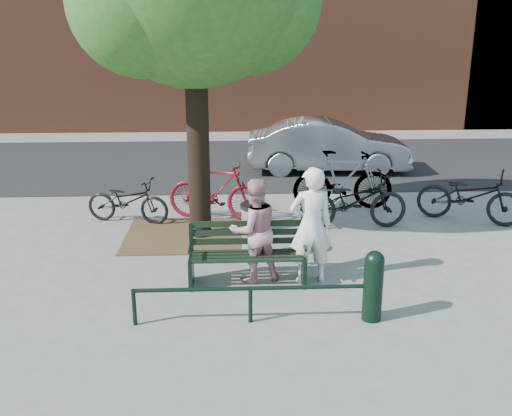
{
  "coord_description": "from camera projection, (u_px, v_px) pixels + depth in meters",
  "views": [
    {
      "loc": [
        -0.25,
        -7.91,
        3.62
      ],
      "look_at": [
        0.18,
        1.0,
        0.89
      ],
      "focal_mm": 40.0,
      "sensor_mm": 36.0,
      "label": 1
    }
  ],
  "objects": [
    {
      "name": "park_bench",
      "position": [
        247.0,
        252.0,
        8.56
      ],
      "size": [
        1.74,
        0.54,
        0.97
      ],
      "color": "black",
      "rests_on": "ground"
    },
    {
      "name": "bicycle_e",
      "position": [
        470.0,
        196.0,
        11.33
      ],
      "size": [
        2.13,
        1.58,
        1.07
      ],
      "primitive_type": "imported",
      "rotation": [
        0.0,
        0.0,
        1.09
      ],
      "color": "black",
      "rests_on": "ground"
    },
    {
      "name": "ground",
      "position": [
        247.0,
        284.0,
        8.63
      ],
      "size": [
        90.0,
        90.0,
        0.0
      ],
      "primitive_type": "plane",
      "color": "gray",
      "rests_on": "ground"
    },
    {
      "name": "person_left",
      "position": [
        311.0,
        226.0,
        8.46
      ],
      "size": [
        0.7,
        0.51,
        1.79
      ],
      "primitive_type": "imported",
      "rotation": [
        0.0,
        0.0,
        3.27
      ],
      "color": "white",
      "rests_on": "ground"
    },
    {
      "name": "bicycle_d",
      "position": [
        343.0,
        180.0,
        12.13
      ],
      "size": [
        2.14,
        0.66,
        1.28
      ],
      "primitive_type": "imported",
      "rotation": [
        0.0,
        0.0,
        1.54
      ],
      "color": "gray",
      "rests_on": "ground"
    },
    {
      "name": "bicycle_c",
      "position": [
        353.0,
        201.0,
        10.94
      ],
      "size": [
        2.14,
        0.86,
        1.1
      ],
      "primitive_type": "imported",
      "rotation": [
        0.0,
        0.0,
        1.63
      ],
      "color": "black",
      "rests_on": "ground"
    },
    {
      "name": "dirt_pit",
      "position": [
        190.0,
        235.0,
        10.68
      ],
      "size": [
        2.4,
        2.0,
        0.02
      ],
      "primitive_type": "cube",
      "color": "brown",
      "rests_on": "ground"
    },
    {
      "name": "guard_railing",
      "position": [
        250.0,
        294.0,
        7.36
      ],
      "size": [
        3.06,
        0.06,
        0.51
      ],
      "color": "black",
      "rests_on": "ground"
    },
    {
      "name": "road",
      "position": [
        238.0,
        162.0,
        16.74
      ],
      "size": [
        40.0,
        7.0,
        0.01
      ],
      "primitive_type": "cube",
      "color": "black",
      "rests_on": "ground"
    },
    {
      "name": "litter_bin",
      "position": [
        254.0,
        231.0,
        9.51
      ],
      "size": [
        0.46,
        0.46,
        0.94
      ],
      "color": "gray",
      "rests_on": "ground"
    },
    {
      "name": "bicycle_a",
      "position": [
        128.0,
        201.0,
        11.31
      ],
      "size": [
        1.8,
        1.01,
        0.9
      ],
      "primitive_type": "imported",
      "rotation": [
        0.0,
        0.0,
        1.31
      ],
      "color": "black",
      "rests_on": "ground"
    },
    {
      "name": "bicycle_b",
      "position": [
        216.0,
        191.0,
        11.43
      ],
      "size": [
        2.09,
        1.11,
        1.21
      ],
      "primitive_type": "imported",
      "rotation": [
        0.0,
        0.0,
        1.29
      ],
      "color": "maroon",
      "rests_on": "ground"
    },
    {
      "name": "bollard",
      "position": [
        373.0,
        283.0,
        7.4
      ],
      "size": [
        0.26,
        0.26,
        0.96
      ],
      "color": "black",
      "rests_on": "ground"
    },
    {
      "name": "person_right",
      "position": [
        254.0,
        230.0,
        8.54
      ],
      "size": [
        0.92,
        0.81,
        1.6
      ],
      "primitive_type": "imported",
      "rotation": [
        0.0,
        0.0,
        3.45
      ],
      "color": "#BE828C",
      "rests_on": "ground"
    },
    {
      "name": "parked_car",
      "position": [
        328.0,
        146.0,
        15.43
      ],
      "size": [
        4.41,
        1.75,
        1.43
      ],
      "primitive_type": "imported",
      "rotation": [
        0.0,
        0.0,
        1.51
      ],
      "color": "gray",
      "rests_on": "ground"
    }
  ]
}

